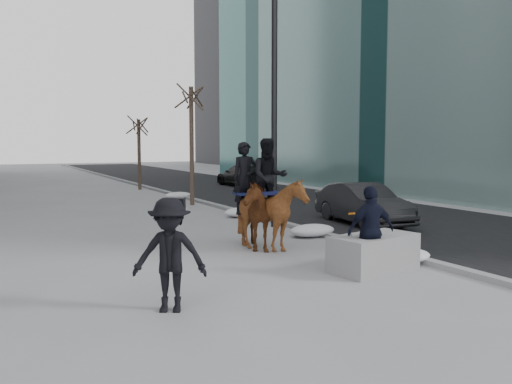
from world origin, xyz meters
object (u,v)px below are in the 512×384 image
car_near (363,204)px  mounted_left (248,209)px  mounted_right (271,206)px  planter (374,253)px

car_near → mounted_left: 5.31m
mounted_left → mounted_right: size_ratio=0.97×
planter → mounted_right: 2.97m
planter → mounted_left: 3.55m
mounted_left → car_near: bearing=20.2°
car_near → mounted_right: (-4.61, -2.36, 0.43)m
planter → mounted_right: (-0.84, 2.76, 0.71)m
car_near → mounted_left: mounted_left is taller
mounted_left → mounted_right: (0.37, -0.53, 0.11)m
car_near → mounted_right: 5.19m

